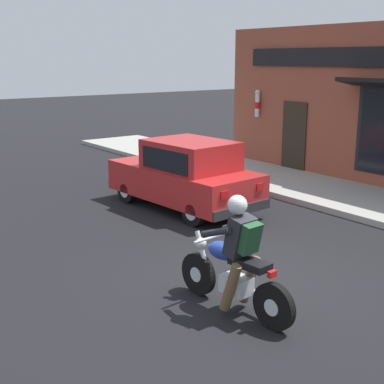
% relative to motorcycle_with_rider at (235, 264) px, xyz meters
% --- Properties ---
extents(ground_plane, '(80.00, 80.00, 0.00)m').
position_rel_motorcycle_with_rider_xyz_m(ground_plane, '(0.93, 0.58, -0.68)').
color(ground_plane, black).
extents(sidewalk_curb, '(2.60, 22.00, 0.14)m').
position_rel_motorcycle_with_rider_xyz_m(sidewalk_curb, '(6.03, 3.58, -0.61)').
color(sidewalk_curb, '#9E9B93').
rests_on(sidewalk_curb, ground).
extents(motorcycle_with_rider, '(0.59, 2.02, 1.62)m').
position_rel_motorcycle_with_rider_xyz_m(motorcycle_with_rider, '(0.00, 0.00, 0.00)').
color(motorcycle_with_rider, black).
rests_on(motorcycle_with_rider, ground).
extents(car_hatchback, '(1.88, 3.88, 1.57)m').
position_rel_motorcycle_with_rider_xyz_m(car_hatchback, '(2.48, 4.51, 0.09)').
color(car_hatchback, black).
rests_on(car_hatchback, ground).
extents(fire_hydrant, '(0.36, 0.24, 0.88)m').
position_rel_motorcycle_with_rider_xyz_m(fire_hydrant, '(5.17, 7.50, -0.11)').
color(fire_hydrant, red).
rests_on(fire_hydrant, sidewalk_curb).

